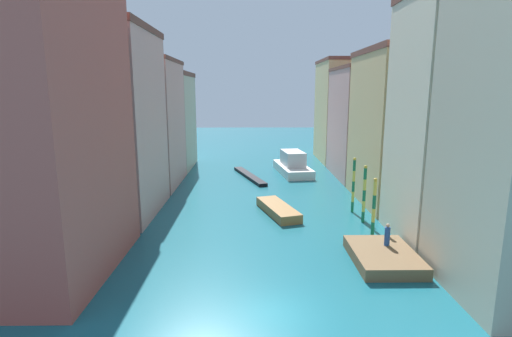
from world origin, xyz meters
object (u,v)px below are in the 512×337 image
object	(u,v)px
mooring_pole_0	(374,206)
motorboat_0	(278,209)
waterfront_dock	(383,256)
mooring_pole_2	(353,185)
mooring_pole_1	(364,194)
gondola_black	(249,176)
vaporetto_white	(293,165)
person_on_dock	(387,235)

from	to	relation	value
mooring_pole_0	motorboat_0	bearing A→B (deg)	141.46
waterfront_dock	mooring_pole_2	xyz separation A→B (m)	(0.69, 10.75, 2.19)
mooring_pole_1	motorboat_0	xyz separation A→B (m)	(-7.04, 2.43, -2.10)
waterfront_dock	motorboat_0	world-z (taller)	motorboat_0
mooring_pole_1	motorboat_0	distance (m)	7.74
waterfront_dock	gondola_black	world-z (taller)	waterfront_dock
waterfront_dock	vaporetto_white	bearing A→B (deg)	96.09
mooring_pole_1	gondola_black	bearing A→B (deg)	118.73
waterfront_dock	person_on_dock	xyz separation A→B (m)	(0.50, 0.91, 1.09)
person_on_dock	waterfront_dock	bearing A→B (deg)	-118.67
person_on_dock	mooring_pole_0	world-z (taller)	mooring_pole_0
person_on_dock	mooring_pole_2	xyz separation A→B (m)	(0.20, 9.84, 1.10)
vaporetto_white	motorboat_0	world-z (taller)	vaporetto_white
mooring_pole_2	motorboat_0	world-z (taller)	mooring_pole_2
waterfront_dock	mooring_pole_0	distance (m)	5.24
mooring_pole_1	gondola_black	distance (m)	20.30
person_on_dock	mooring_pole_0	distance (m)	4.01
mooring_pole_0	mooring_pole_1	bearing A→B (deg)	87.83
person_on_dock	vaporetto_white	distance (m)	27.46
person_on_dock	motorboat_0	size ratio (longest dim) A/B	0.22
mooring_pole_1	mooring_pole_2	world-z (taller)	mooring_pole_2
motorboat_0	mooring_pole_2	bearing A→B (deg)	3.50
mooring_pole_1	mooring_pole_2	bearing A→B (deg)	93.60
mooring_pole_1	motorboat_0	size ratio (longest dim) A/B	0.71
mooring_pole_0	gondola_black	size ratio (longest dim) A/B	0.43
mooring_pole_2	motorboat_0	xyz separation A→B (m)	(-6.86, -0.42, -2.18)
mooring_pole_2	gondola_black	distance (m)	17.78
person_on_dock	vaporetto_white	world-z (taller)	vaporetto_white
mooring_pole_1	mooring_pole_2	distance (m)	2.86
person_on_dock	gondola_black	world-z (taller)	person_on_dock
mooring_pole_0	mooring_pole_1	distance (m)	3.09
gondola_black	mooring_pole_2	bearing A→B (deg)	-57.32
waterfront_dock	motorboat_0	bearing A→B (deg)	120.83
mooring_pole_2	gondola_black	xyz separation A→B (m)	(-9.52, 14.83, -2.38)
waterfront_dock	gondola_black	size ratio (longest dim) A/B	0.53
mooring_pole_0	gondola_black	xyz separation A→B (m)	(-9.58, 20.77, -2.11)
vaporetto_white	motorboat_0	distance (m)	18.11
waterfront_dock	mooring_pole_0	world-z (taller)	mooring_pole_0
waterfront_dock	mooring_pole_1	distance (m)	8.22
person_on_dock	mooring_pole_2	world-z (taller)	mooring_pole_2
motorboat_0	vaporetto_white	bearing A→B (deg)	79.93
mooring_pole_1	vaporetto_white	world-z (taller)	mooring_pole_1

